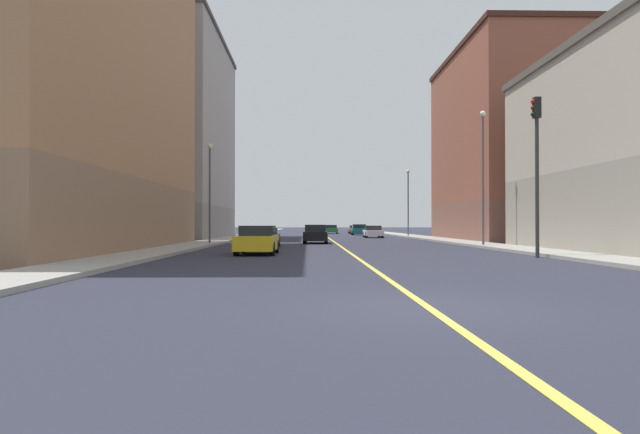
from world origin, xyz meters
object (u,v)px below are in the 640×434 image
(car_green, at_px, (331,229))
(car_yellow, at_px, (257,240))
(car_teal, at_px, (359,230))
(street_lamp_left_near, at_px, (483,165))
(building_right_corner, at_px, (57,51))
(car_maroon, at_px, (265,237))
(traffic_light_left_near, at_px, (537,155))
(street_lamp_right_near, at_px, (210,182))
(street_lamp_left_far, at_px, (408,196))
(building_right_midblock, at_px, (174,138))
(car_black, at_px, (315,234))
(building_left_mid, at_px, (509,146))
(car_white, at_px, (373,232))
(car_orange, at_px, (355,229))

(car_green, height_order, car_yellow, car_yellow)
(car_teal, relative_size, car_yellow, 1.06)
(street_lamp_left_near, distance_m, car_green, 45.95)
(building_right_corner, bearing_deg, car_maroon, 24.46)
(traffic_light_left_near, distance_m, car_maroon, 17.00)
(street_lamp_right_near, bearing_deg, car_green, 76.39)
(street_lamp_left_near, distance_m, car_yellow, 15.85)
(street_lamp_left_far, xyz_separation_m, car_green, (-7.49, 19.84, -3.85))
(building_right_midblock, relative_size, street_lamp_left_far, 2.79)
(street_lamp_left_near, bearing_deg, car_black, 145.95)
(traffic_light_left_near, distance_m, car_yellow, 13.09)
(building_left_mid, relative_size, street_lamp_right_near, 2.70)
(building_right_corner, relative_size, car_maroon, 6.29)
(building_left_mid, xyz_separation_m, car_white, (-10.78, 9.28, -7.65))
(street_lamp_left_far, bearing_deg, building_right_midblock, -169.62)
(car_green, bearing_deg, car_yellow, -96.25)
(street_lamp_left_far, relative_size, car_black, 1.56)
(car_orange, height_order, car_black, car_black)
(street_lamp_right_near, xyz_separation_m, street_lamp_left_far, (17.52, 21.59, 0.21))
(car_white, bearing_deg, car_teal, 90.83)
(building_right_midblock, bearing_deg, car_orange, 50.23)
(street_lamp_left_near, height_order, car_black, street_lamp_left_near)
(building_right_midblock, relative_size, traffic_light_left_near, 2.90)
(building_right_corner, bearing_deg, car_teal, 63.85)
(building_right_midblock, xyz_separation_m, car_black, (13.91, -13.89, -9.33))
(car_green, height_order, car_white, car_green)
(street_lamp_left_near, bearing_deg, car_teal, 96.79)
(street_lamp_left_near, distance_m, car_maroon, 14.27)
(traffic_light_left_near, xyz_separation_m, car_green, (-6.47, 55.42, -3.76))
(building_right_midblock, height_order, car_maroon, building_right_midblock)
(building_left_mid, relative_size, building_right_corner, 0.74)
(car_orange, distance_m, car_yellow, 53.31)
(street_lamp_left_near, bearing_deg, car_yellow, -150.50)
(building_left_mid, height_order, car_maroon, building_left_mid)
(car_teal, height_order, car_green, car_teal)
(traffic_light_left_near, distance_m, street_lamp_right_near, 21.63)
(building_left_mid, bearing_deg, car_teal, 115.85)
(street_lamp_left_far, bearing_deg, street_lamp_left_near, -90.00)
(car_black, bearing_deg, street_lamp_left_near, -34.05)
(car_teal, distance_m, car_yellow, 44.60)
(building_left_mid, distance_m, car_orange, 34.13)
(car_maroon, height_order, car_green, car_green)
(traffic_light_left_near, bearing_deg, car_white, 95.34)
(car_maroon, relative_size, car_teal, 0.93)
(street_lamp_left_near, xyz_separation_m, car_orange, (-4.07, 45.02, -4.48))
(building_right_midblock, xyz_separation_m, car_orange, (20.12, 24.18, -9.39))
(street_lamp_left_near, distance_m, car_orange, 45.43)
(building_right_midblock, height_order, car_yellow, building_right_midblock)
(street_lamp_right_near, height_order, car_orange, street_lamp_right_near)
(car_maroon, height_order, car_yellow, car_yellow)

